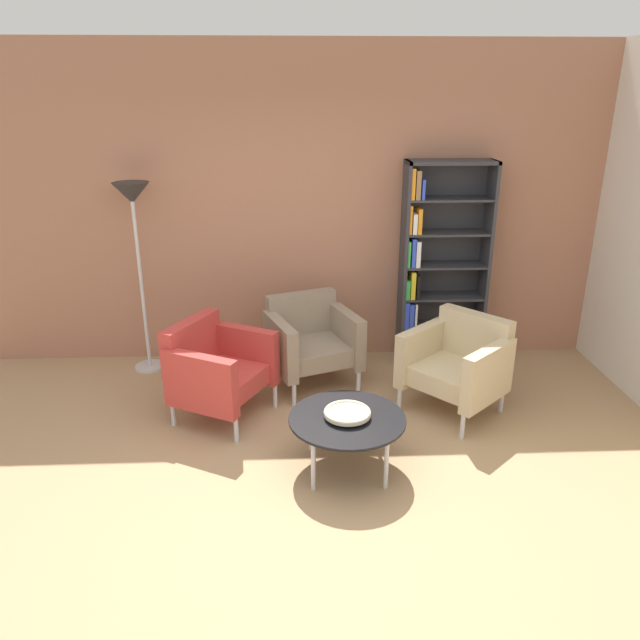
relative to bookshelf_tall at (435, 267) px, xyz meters
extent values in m
plane|color=tan|center=(-1.25, -2.25, -0.93)|extent=(8.32, 8.32, 0.00)
cube|color=#A87056|center=(-1.25, 0.21, 0.52)|extent=(6.40, 0.12, 2.90)
cube|color=#333338|center=(-0.31, -0.02, 0.02)|extent=(0.03, 0.30, 1.90)
cube|color=#333338|center=(0.46, -0.02, 0.02)|extent=(0.03, 0.30, 1.90)
cube|color=#333338|center=(0.08, -0.02, 0.96)|extent=(0.80, 0.30, 0.03)
cube|color=#333338|center=(0.08, -0.02, -0.91)|extent=(0.80, 0.30, 0.03)
cube|color=#333338|center=(0.08, 0.12, 0.02)|extent=(0.80, 0.02, 1.90)
cube|color=#333338|center=(0.08, -0.02, -0.59)|extent=(0.76, 0.28, 0.02)
cube|color=#333338|center=(0.08, -0.02, -0.29)|extent=(0.76, 0.28, 0.02)
cube|color=#333338|center=(0.08, -0.02, 0.02)|extent=(0.76, 0.28, 0.02)
cube|color=#333338|center=(0.08, -0.02, 0.33)|extent=(0.76, 0.28, 0.02)
cube|color=#333338|center=(0.08, -0.02, 0.63)|extent=(0.76, 0.28, 0.02)
cube|color=orange|center=(-0.28, -0.04, -0.76)|extent=(0.03, 0.23, 0.26)
cube|color=green|center=(-0.23, -0.07, -0.79)|extent=(0.04, 0.18, 0.19)
cube|color=red|center=(-0.18, -0.06, -0.76)|extent=(0.04, 0.20, 0.26)
cube|color=white|center=(-0.14, -0.07, -0.77)|extent=(0.02, 0.18, 0.23)
cube|color=blue|center=(-0.27, -0.04, -0.44)|extent=(0.04, 0.24, 0.28)
cube|color=blue|center=(-0.22, -0.06, -0.45)|extent=(0.04, 0.20, 0.25)
cube|color=white|center=(-0.18, -0.04, -0.45)|extent=(0.02, 0.23, 0.26)
cube|color=green|center=(-0.27, -0.04, -0.18)|extent=(0.04, 0.24, 0.18)
cube|color=yellow|center=(-0.23, -0.06, -0.14)|extent=(0.04, 0.19, 0.26)
cube|color=black|center=(-0.18, -0.07, -0.16)|extent=(0.03, 0.17, 0.23)
cube|color=green|center=(-0.28, -0.06, 0.15)|extent=(0.02, 0.19, 0.24)
cube|color=blue|center=(-0.24, -0.04, 0.16)|extent=(0.03, 0.24, 0.26)
cube|color=white|center=(-0.20, -0.06, 0.15)|extent=(0.04, 0.19, 0.24)
cube|color=orange|center=(-0.28, -0.08, 0.47)|extent=(0.02, 0.17, 0.26)
cube|color=white|center=(-0.24, -0.04, 0.43)|extent=(0.04, 0.24, 0.18)
cube|color=orange|center=(-0.20, -0.07, 0.45)|extent=(0.03, 0.18, 0.23)
cube|color=orange|center=(-0.28, -0.04, 0.78)|extent=(0.03, 0.23, 0.27)
cube|color=olive|center=(-0.23, -0.04, 0.77)|extent=(0.04, 0.23, 0.25)
cube|color=blue|center=(-0.18, -0.06, 0.73)|extent=(0.03, 0.19, 0.17)
cylinder|color=black|center=(-0.98, -1.83, -0.54)|extent=(0.80, 0.80, 0.02)
cylinder|color=silver|center=(-1.22, -2.07, -0.74)|extent=(0.03, 0.03, 0.38)
cylinder|color=silver|center=(-0.74, -2.07, -0.74)|extent=(0.03, 0.03, 0.38)
cylinder|color=silver|center=(-1.22, -1.59, -0.74)|extent=(0.03, 0.03, 0.38)
cylinder|color=silver|center=(-0.74, -1.59, -0.74)|extent=(0.03, 0.03, 0.38)
cylinder|color=beige|center=(-0.98, -1.83, -0.52)|extent=(0.13, 0.13, 0.02)
cylinder|color=beige|center=(-0.98, -1.83, -0.50)|extent=(0.32, 0.32, 0.02)
torus|color=beige|center=(-0.98, -1.83, -0.49)|extent=(0.32, 0.32, 0.02)
cube|color=gray|center=(-1.17, -0.52, -0.61)|extent=(0.81, 0.77, 0.16)
cube|color=gray|center=(-1.26, -0.27, -0.34)|extent=(0.64, 0.34, 0.38)
cube|color=gray|center=(-1.45, -0.65, -0.50)|extent=(0.32, 0.61, 0.46)
cube|color=gray|center=(-0.87, -0.43, -0.50)|extent=(0.32, 0.61, 0.46)
cylinder|color=silver|center=(-1.34, -0.92, -0.81)|extent=(0.04, 0.04, 0.24)
cylinder|color=silver|center=(-0.78, -0.71, -0.81)|extent=(0.04, 0.04, 0.24)
cylinder|color=silver|center=(-1.54, -0.38, -0.81)|extent=(0.04, 0.04, 0.24)
cylinder|color=silver|center=(-0.98, -0.17, -0.81)|extent=(0.04, 0.04, 0.24)
cube|color=#B73833|center=(-1.91, -1.05, -0.61)|extent=(0.81, 0.84, 0.16)
cube|color=#B73833|center=(-2.15, -0.93, -0.34)|extent=(0.40, 0.62, 0.38)
cube|color=#B73833|center=(-2.03, -1.34, -0.50)|extent=(0.60, 0.37, 0.46)
cube|color=#B73833|center=(-1.75, -0.79, -0.50)|extent=(0.60, 0.37, 0.46)
cylinder|color=silver|center=(-1.77, -1.46, -0.81)|extent=(0.04, 0.04, 0.24)
cylinder|color=silver|center=(-1.49, -0.93, -0.81)|extent=(0.04, 0.04, 0.24)
cylinder|color=silver|center=(-2.29, -1.19, -0.81)|extent=(0.04, 0.04, 0.24)
cylinder|color=silver|center=(-2.01, -0.66, -0.81)|extent=(0.04, 0.04, 0.24)
cube|color=#C6B289|center=(-0.04, -1.05, -0.61)|extent=(0.86, 0.86, 0.16)
cube|color=#C6B289|center=(0.16, -0.87, -0.34)|extent=(0.52, 0.55, 0.38)
cube|color=#C6B289|center=(-0.27, -0.84, -0.50)|extent=(0.52, 0.49, 0.46)
cube|color=#C6B289|center=(0.15, -1.30, -0.50)|extent=(0.52, 0.49, 0.46)
cylinder|color=silver|center=(-0.47, -1.04, -0.81)|extent=(0.04, 0.04, 0.24)
cylinder|color=silver|center=(-0.07, -1.48, -0.81)|extent=(0.04, 0.04, 0.24)
cylinder|color=silver|center=(-0.05, -0.65, -0.81)|extent=(0.04, 0.04, 0.24)
cylinder|color=silver|center=(0.36, -1.09, -0.81)|extent=(0.04, 0.04, 0.24)
cylinder|color=silver|center=(-2.70, -0.11, -0.92)|extent=(0.28, 0.28, 0.02)
cylinder|color=silver|center=(-2.70, -0.11, -0.08)|extent=(0.03, 0.03, 1.65)
cone|color=#2D2D2D|center=(-2.70, -0.11, 0.72)|extent=(0.32, 0.32, 0.18)
camera|label=1|loc=(-1.32, -5.43, 1.55)|focal=34.12mm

